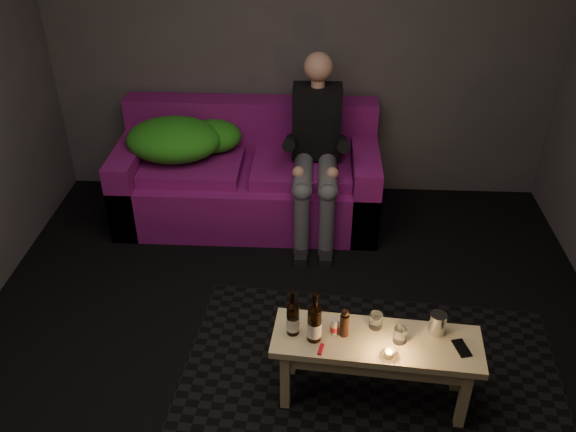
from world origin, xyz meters
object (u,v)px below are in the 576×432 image
sofa (249,178)px  person (316,146)px  coffee_table (376,350)px  steel_cup (438,323)px  beer_bottle_b (314,323)px  beer_bottle_a (293,318)px

sofa → person: (0.53, -0.16, 0.38)m
coffee_table → steel_cup: size_ratio=9.22×
coffee_table → beer_bottle_b: (-0.33, -0.01, 0.19)m
sofa → beer_bottle_a: 1.92m
sofa → person: bearing=-17.2°
sofa → person: person is taller
coffee_table → beer_bottle_b: bearing=-177.5°
sofa → beer_bottle_a: (0.43, -1.86, 0.23)m
sofa → coffee_table: sofa is taller
beer_bottle_a → sofa: bearing=103.1°
beer_bottle_a → person: bearing=86.8°
person → sofa: bearing=162.8°
person → beer_bottle_b: (0.02, -1.74, -0.14)m
sofa → beer_bottle_b: sofa is taller
sofa → beer_bottle_a: sofa is taller
steel_cup → person: bearing=111.6°
person → beer_bottle_b: person is taller
coffee_table → beer_bottle_b: beer_bottle_b is taller
person → beer_bottle_a: person is taller
coffee_table → steel_cup: steel_cup is taller
coffee_table → beer_bottle_a: (-0.44, 0.03, 0.18)m
beer_bottle_a → beer_bottle_b: bearing=-20.7°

